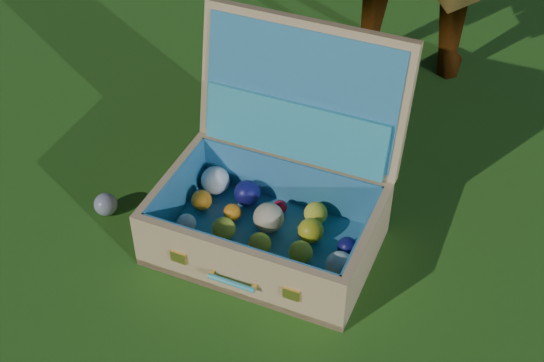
{
  "coord_description": "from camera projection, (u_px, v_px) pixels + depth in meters",
  "views": [
    {
      "loc": [
        0.34,
        -1.35,
        1.4
      ],
      "look_at": [
        0.02,
        0.03,
        0.16
      ],
      "focal_mm": 50.0,
      "sensor_mm": 36.0,
      "label": 1
    }
  ],
  "objects": [
    {
      "name": "ground",
      "position": [
        263.0,
        236.0,
        1.97
      ],
      "size": [
        60.0,
        60.0,
        0.0
      ],
      "primitive_type": "plane",
      "color": "#215114",
      "rests_on": "ground"
    },
    {
      "name": "stray_ball",
      "position": [
        106.0,
        204.0,
        2.01
      ],
      "size": [
        0.06,
        0.06,
        0.06
      ],
      "primitive_type": "sphere",
      "color": "#4570B4",
      "rests_on": "ground"
    },
    {
      "name": "suitcase",
      "position": [
        277.0,
        185.0,
        1.9
      ],
      "size": [
        0.62,
        0.56,
        0.52
      ],
      "rotation": [
        0.0,
        0.0,
        -0.17
      ],
      "color": "tan",
      "rests_on": "ground"
    }
  ]
}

